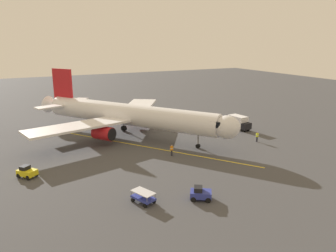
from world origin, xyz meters
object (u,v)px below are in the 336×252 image
(tug_portside, at_px, (27,172))
(safety_cone_nose_left, at_px, (205,132))
(baggage_cart_starboard_side, at_px, (143,197))
(box_truck_near_nose, at_px, (239,122))
(ground_crew_marshaller, at_px, (257,137))
(tug_rear_apron, at_px, (200,194))
(ground_crew_wing_walker, at_px, (172,150))
(safety_cone_nose_right, at_px, (201,126))
(airplane, at_px, (127,115))

(tug_portside, bearing_deg, safety_cone_nose_left, -167.67)
(tug_portside, xyz_separation_m, baggage_cart_starboard_side, (-10.66, 12.89, -0.05))
(box_truck_near_nose, bearing_deg, ground_crew_marshaller, 73.05)
(baggage_cart_starboard_side, height_order, tug_rear_apron, tug_rear_apron)
(ground_crew_wing_walker, height_order, tug_rear_apron, ground_crew_wing_walker)
(box_truck_near_nose, bearing_deg, safety_cone_nose_left, -4.12)
(ground_crew_wing_walker, distance_m, safety_cone_nose_right, 17.60)
(ground_crew_marshaller, bearing_deg, tug_rear_apron, 34.22)
(tug_portside, distance_m, tug_rear_apron, 22.35)
(box_truck_near_nose, distance_m, baggage_cart_starboard_side, 34.04)
(box_truck_near_nose, xyz_separation_m, tug_rear_apron, (22.25, 21.34, -0.68))
(baggage_cart_starboard_side, xyz_separation_m, safety_cone_nose_right, (-22.32, -23.70, -0.38))
(airplane, xyz_separation_m, tug_portside, (17.64, 11.37, -3.30))
(baggage_cart_starboard_side, bearing_deg, tug_rear_apron, 159.82)
(tug_rear_apron, bearing_deg, safety_cone_nose_left, -123.97)
(safety_cone_nose_right, bearing_deg, box_truck_near_nose, 142.01)
(tug_portside, bearing_deg, airplane, -147.20)
(airplane, height_order, ground_crew_wing_walker, airplane)
(box_truck_near_nose, distance_m, safety_cone_nose_left, 7.60)
(safety_cone_nose_right, bearing_deg, ground_crew_marshaller, 105.38)
(ground_crew_wing_walker, relative_size, tug_rear_apron, 0.62)
(tug_rear_apron, bearing_deg, ground_crew_marshaller, -145.78)
(tug_rear_apron, bearing_deg, ground_crew_wing_walker, -104.54)
(airplane, bearing_deg, ground_crew_marshaller, 145.45)
(ground_crew_wing_walker, bearing_deg, airplane, -78.81)
(baggage_cart_starboard_side, relative_size, tug_rear_apron, 1.07)
(ground_crew_wing_walker, distance_m, tug_rear_apron, 14.32)
(ground_crew_wing_walker, bearing_deg, tug_rear_apron, 75.46)
(ground_crew_wing_walker, height_order, safety_cone_nose_right, ground_crew_wing_walker)
(box_truck_near_nose, xyz_separation_m, safety_cone_nose_right, (5.79, -4.52, -1.11))
(ground_crew_wing_walker, bearing_deg, safety_cone_nose_right, -137.00)
(ground_crew_wing_walker, bearing_deg, tug_portside, -3.35)
(airplane, height_order, baggage_cart_starboard_side, airplane)
(baggage_cart_starboard_side, distance_m, safety_cone_nose_left, 28.53)
(ground_crew_wing_walker, xyz_separation_m, tug_rear_apron, (3.59, 13.86, -0.18))
(ground_crew_wing_walker, height_order, safety_cone_nose_left, ground_crew_wing_walker)
(safety_cone_nose_right, bearing_deg, ground_crew_wing_walker, 43.00)
(baggage_cart_starboard_side, height_order, safety_cone_nose_left, baggage_cart_starboard_side)
(tug_rear_apron, bearing_deg, airplane, -92.41)
(ground_crew_marshaller, bearing_deg, ground_crew_wing_walker, -1.27)
(airplane, height_order, tug_rear_apron, airplane)
(ground_crew_marshaller, relative_size, box_truck_near_nose, 0.36)
(box_truck_near_nose, xyz_separation_m, safety_cone_nose_left, (7.50, -0.54, -1.11))
(tug_portside, relative_size, safety_cone_nose_right, 4.96)
(tug_portside, bearing_deg, tug_rear_apron, 137.69)
(ground_crew_wing_walker, bearing_deg, safety_cone_nose_left, -144.28)
(safety_cone_nose_left, bearing_deg, ground_crew_wing_walker, 35.72)
(tug_rear_apron, bearing_deg, box_truck_near_nose, -136.19)
(ground_crew_marshaller, relative_size, tug_portside, 0.63)
(ground_crew_wing_walker, relative_size, tug_portside, 0.63)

